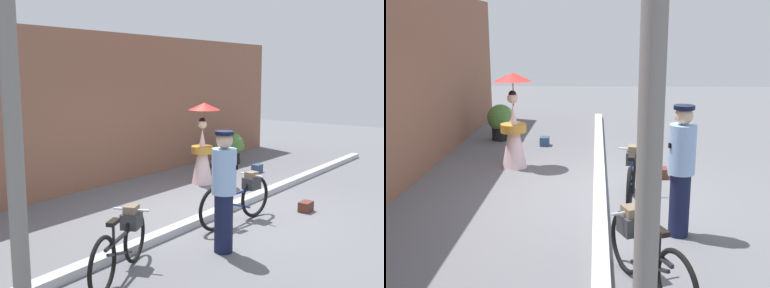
# 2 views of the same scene
# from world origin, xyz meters

# --- Properties ---
(ground_plane) EXTENTS (30.00, 30.00, 0.00)m
(ground_plane) POSITION_xyz_m (0.00, 0.00, 0.00)
(ground_plane) COLOR slate
(sidewalk_curb) EXTENTS (14.00, 0.20, 0.12)m
(sidewalk_curb) POSITION_xyz_m (0.00, 0.00, 0.06)
(sidewalk_curb) COLOR #B2B2B7
(sidewalk_curb) RESTS_ON ground_plane
(bicycle_near_officer) EXTENTS (1.74, 0.48, 0.81)m
(bicycle_near_officer) POSITION_xyz_m (-0.20, -0.49, 0.43)
(bicycle_near_officer) COLOR black
(bicycle_near_officer) RESTS_ON ground_plane
(bicycle_far_side) EXTENTS (1.56, 0.75, 0.80)m
(bicycle_far_side) POSITION_xyz_m (-2.79, -0.44, 0.43)
(bicycle_far_side) COLOR black
(bicycle_far_side) RESTS_ON ground_plane
(person_officer) EXTENTS (0.34, 0.37, 1.70)m
(person_officer) POSITION_xyz_m (-1.43, -1.01, 0.91)
(person_officer) COLOR #141938
(person_officer) RESTS_ON ground_plane
(person_with_parasol) EXTENTS (0.72, 0.72, 1.82)m
(person_with_parasol) POSITION_xyz_m (1.65, 1.63, 0.87)
(person_with_parasol) COLOR silver
(person_with_parasol) RESTS_ON ground_plane
(potted_plant_by_door) EXTENTS (0.65, 0.63, 0.86)m
(potted_plant_by_door) POSITION_xyz_m (3.98, 2.33, 0.47)
(potted_plant_by_door) COLOR black
(potted_plant_by_door) RESTS_ON ground_plane
(backpack_on_pavement) EXTENTS (0.27, 0.19, 0.18)m
(backpack_on_pavement) POSITION_xyz_m (1.06, -1.13, 0.10)
(backpack_on_pavement) COLOR #592D23
(backpack_on_pavement) RESTS_ON ground_plane
(backpack_spare) EXTENTS (0.25, 0.20, 0.20)m
(backpack_spare) POSITION_xyz_m (3.41, 1.23, 0.11)
(backpack_spare) COLOR navy
(backpack_spare) RESTS_ON ground_plane
(utility_pole) EXTENTS (0.18, 0.18, 4.80)m
(utility_pole) POSITION_xyz_m (-4.09, -0.30, 2.40)
(utility_pole) COLOR slate
(utility_pole) RESTS_ON ground_plane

